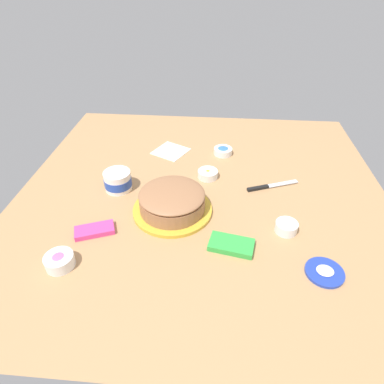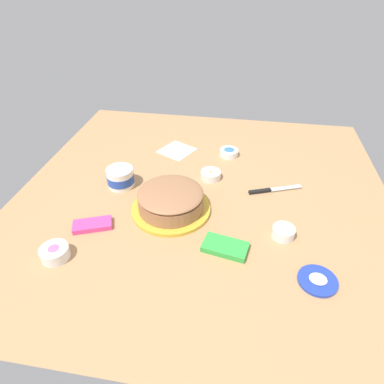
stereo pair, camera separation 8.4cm
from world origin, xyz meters
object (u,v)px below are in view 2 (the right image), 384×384
at_px(sprinkle_bowl_blue, 229,152).
at_px(paper_napkin, 177,150).
at_px(spreading_knife, 271,190).
at_px(frosting_tub_lid, 318,280).
at_px(candy_box_lower, 225,247).
at_px(candy_box_upper, 93,225).
at_px(frosted_cake, 171,201).
at_px(frosting_tub, 121,177).
at_px(sprinkle_bowl_orange, 283,232).
at_px(sprinkle_bowl_pink, 55,252).
at_px(sprinkle_bowl_yellow, 211,174).

distance_m(sprinkle_bowl_blue, paper_napkin, 0.26).
relative_size(spreading_knife, paper_napkin, 1.51).
height_order(frosting_tub_lid, sprinkle_bowl_blue, sprinkle_bowl_blue).
xyz_separation_m(sprinkle_bowl_blue, candy_box_lower, (0.03, -0.64, -0.01)).
height_order(sprinkle_bowl_blue, candy_box_upper, sprinkle_bowl_blue).
xyz_separation_m(frosted_cake, frosting_tub, (-0.25, 0.13, -0.00)).
bearing_deg(sprinkle_bowl_orange, sprinkle_bowl_pink, -163.34).
distance_m(sprinkle_bowl_orange, candy_box_lower, 0.22).
bearing_deg(sprinkle_bowl_orange, frosting_tub_lid, -63.01).
distance_m(sprinkle_bowl_yellow, candy_box_upper, 0.55).
distance_m(frosting_tub, sprinkle_bowl_pink, 0.44).
bearing_deg(candy_box_upper, candy_box_lower, -24.96).
relative_size(sprinkle_bowl_orange, candy_box_upper, 0.58).
distance_m(frosted_cake, frosting_tub, 0.28).
relative_size(frosting_tub, paper_napkin, 0.77).
distance_m(frosting_tub, frosting_tub_lid, 0.86).
relative_size(sprinkle_bowl_blue, sprinkle_bowl_yellow, 1.01).
bearing_deg(spreading_knife, sprinkle_bowl_yellow, 167.82).
height_order(frosting_tub, sprinkle_bowl_pink, frosting_tub).
xyz_separation_m(frosting_tub, sprinkle_bowl_blue, (0.44, 0.33, -0.02)).
xyz_separation_m(sprinkle_bowl_yellow, candy_box_upper, (-0.39, -0.39, -0.01)).
bearing_deg(frosting_tub, sprinkle_bowl_blue, 36.74).
distance_m(candy_box_lower, paper_napkin, 0.70).
height_order(sprinkle_bowl_yellow, candy_box_upper, sprinkle_bowl_yellow).
bearing_deg(sprinkle_bowl_yellow, spreading_knife, -12.18).
xyz_separation_m(spreading_knife, candy_box_upper, (-0.65, -0.33, 0.00)).
relative_size(frosting_tub, sprinkle_bowl_yellow, 1.29).
height_order(sprinkle_bowl_orange, candy_box_lower, sprinkle_bowl_orange).
bearing_deg(sprinkle_bowl_pink, sprinkle_bowl_yellow, 50.60).
distance_m(frosted_cake, paper_napkin, 0.47).
relative_size(sprinkle_bowl_orange, paper_napkin, 0.53).
bearing_deg(sprinkle_bowl_blue, candy_box_lower, -86.93).
bearing_deg(frosting_tub, sprinkle_bowl_yellow, 17.05).
height_order(frosted_cake, frosting_tub, frosted_cake).
height_order(frosted_cake, spreading_knife, frosted_cake).
relative_size(sprinkle_bowl_blue, candy_box_upper, 0.65).
bearing_deg(sprinkle_bowl_blue, candy_box_upper, -127.13).
xyz_separation_m(frosting_tub, frosting_tub_lid, (0.77, -0.40, -0.04)).
distance_m(frosting_tub_lid, sprinkle_bowl_orange, 0.21).
distance_m(spreading_knife, sprinkle_bowl_pink, 0.87).
xyz_separation_m(frosted_cake, candy_box_upper, (-0.26, -0.14, -0.04)).
height_order(frosting_tub_lid, candy_box_lower, candy_box_lower).
bearing_deg(sprinkle_bowl_yellow, sprinkle_bowl_blue, 72.88).
bearing_deg(sprinkle_bowl_blue, sprinkle_bowl_yellow, -107.12).
distance_m(frosted_cake, sprinkle_bowl_yellow, 0.28).
bearing_deg(frosting_tub, spreading_knife, 5.22).
distance_m(frosted_cake, sprinkle_bowl_orange, 0.43).
bearing_deg(sprinkle_bowl_pink, spreading_knife, 34.62).
xyz_separation_m(frosting_tub_lid, sprinkle_bowl_pink, (-0.84, -0.04, 0.02)).
xyz_separation_m(spreading_knife, sprinkle_bowl_pink, (-0.71, -0.49, 0.02)).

